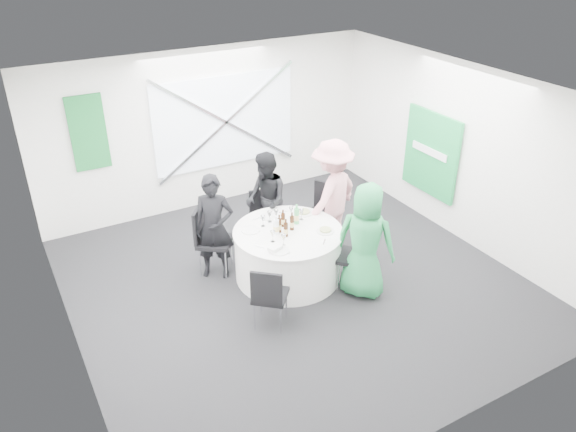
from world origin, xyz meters
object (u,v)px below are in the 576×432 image
clear_water_bottle (276,227)px  person_woman_pink (332,195)px  chair_back (263,212)px  person_man_back (266,200)px  chair_front_right (362,252)px  chair_front_left (269,294)px  green_water_bottle (297,216)px  chair_back_right (323,208)px  person_woman_green (365,241)px  banquet_table (288,254)px  chair_back_left (208,235)px  person_man_back_left (214,227)px

clear_water_bottle → person_woman_pink: bearing=19.5°
chair_back → person_man_back: (0.01, -0.12, 0.27)m
chair_front_right → chair_front_left: (-1.54, -0.16, -0.05)m
chair_back → green_water_bottle: (0.05, -0.99, 0.38)m
chair_back_right → person_man_back: 0.93m
chair_back → person_woman_green: size_ratio=0.51×
chair_front_left → person_man_back: (0.96, 1.91, 0.23)m
banquet_table → chair_back_left: size_ratio=1.51×
person_man_back_left → chair_back: bearing=60.2°
banquet_table → person_woman_green: (0.71, -0.85, 0.45)m
person_man_back → person_woman_green: size_ratio=0.92×
chair_back → chair_front_left: (-0.95, -2.02, 0.04)m
chair_back → chair_front_right: (0.58, -1.86, 0.10)m
person_woman_pink → person_woman_green: 1.32m
chair_back_right → person_man_back_left: (-1.91, -0.12, 0.23)m
chair_front_left → clear_water_bottle: (0.60, 0.91, 0.33)m
chair_back_left → chair_back: bearing=-32.4°
chair_back_left → clear_water_bottle: size_ratio=3.66×
chair_back → person_man_back_left: 1.23m
green_water_bottle → chair_back: bearing=92.9°
chair_back → person_woman_green: bearing=-66.2°
person_man_back_left → green_water_bottle: size_ratio=5.23×
person_man_back → person_woman_pink: (0.84, -0.57, 0.12)m
chair_front_left → clear_water_bottle: size_ratio=3.26×
person_woman_pink → chair_front_left: bearing=13.5°
person_man_back → person_woman_green: person_woman_green is taller
green_water_bottle → chair_back_left: bearing=153.7°
chair_back_right → person_woman_green: size_ratio=0.58×
person_man_back_left → chair_back_left: bearing=141.4°
person_woman_pink → person_woman_green: (-0.31, -1.29, -0.06)m
banquet_table → person_woman_green: bearing=-50.3°
chair_back_left → chair_front_right: bearing=-93.8°
person_man_back_left → person_woman_green: (1.60, -1.41, 0.04)m
banquet_table → chair_back_left: (-0.93, 0.70, 0.23)m
person_woman_green → person_woman_pink: bearing=-53.1°
chair_back → person_man_back_left: bearing=-143.6°
chair_front_right → chair_front_left: bearing=-39.2°
chair_front_left → person_man_back_left: 1.49m
chair_back_left → chair_front_left: chair_back_left is taller
chair_front_left → chair_front_right: bearing=-132.9°
chair_back → chair_back_right: (0.86, -0.44, 0.06)m
chair_back_right → clear_water_bottle: bearing=-94.5°
person_man_back → banquet_table: bearing=0.0°
banquet_table → chair_front_left: size_ratio=1.70×
chair_back_left → chair_front_right: 2.22m
person_woman_pink → banquet_table: bearing=-0.0°
chair_front_right → clear_water_bottle: 1.23m
person_woman_pink → green_water_bottle: 0.85m
chair_back_left → person_woman_pink: bearing=-61.0°
person_man_back_left → person_man_back: size_ratio=1.03×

